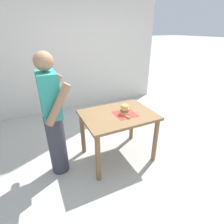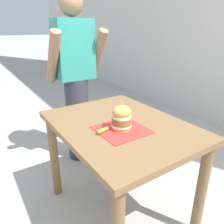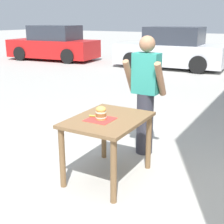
{
  "view_description": "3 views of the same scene",
  "coord_description": "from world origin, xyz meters",
  "px_view_note": "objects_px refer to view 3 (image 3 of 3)",
  "views": [
    {
      "loc": [
        -2.04,
        1.08,
        1.91
      ],
      "look_at": [
        0.0,
        0.1,
        0.82
      ],
      "focal_mm": 28.0,
      "sensor_mm": 36.0,
      "label": 1
    },
    {
      "loc": [
        -0.79,
        -1.11,
        1.39
      ],
      "look_at": [
        0.0,
        0.1,
        0.82
      ],
      "focal_mm": 35.0,
      "sensor_mm": 36.0,
      "label": 2
    },
    {
      "loc": [
        1.78,
        -3.04,
        1.91
      ],
      "look_at": [
        0.0,
        0.1,
        0.82
      ],
      "focal_mm": 50.0,
      "sensor_mm": 36.0,
      "label": 3
    }
  ],
  "objects_px": {
    "sandwich": "(101,113)",
    "diner_across_table": "(146,94)",
    "patio_table": "(108,129)",
    "pickle_spear": "(93,116)",
    "parked_car_near_curb": "(54,45)",
    "parked_car_far_end": "(171,50)"
  },
  "relations": [
    {
      "from": "sandwich",
      "to": "diner_across_table",
      "type": "relative_size",
      "value": 0.11
    },
    {
      "from": "sandwich",
      "to": "patio_table",
      "type": "bearing_deg",
      "value": 60.42
    },
    {
      "from": "pickle_spear",
      "to": "diner_across_table",
      "type": "height_order",
      "value": "diner_across_table"
    },
    {
      "from": "patio_table",
      "to": "parked_car_near_curb",
      "type": "xyz_separation_m",
      "value": [
        -7.99,
        8.63,
        0.09
      ]
    },
    {
      "from": "patio_table",
      "to": "parked_car_near_curb",
      "type": "relative_size",
      "value": 0.24
    },
    {
      "from": "parked_car_near_curb",
      "to": "parked_car_far_end",
      "type": "distance_m",
      "value": 5.67
    },
    {
      "from": "diner_across_table",
      "to": "parked_car_near_curb",
      "type": "distance_m",
      "value": 11.19
    },
    {
      "from": "sandwich",
      "to": "parked_car_near_curb",
      "type": "xyz_separation_m",
      "value": [
        -7.95,
        8.71,
        -0.13
      ]
    },
    {
      "from": "parked_car_near_curb",
      "to": "parked_car_far_end",
      "type": "relative_size",
      "value": 1.02
    },
    {
      "from": "sandwich",
      "to": "diner_across_table",
      "type": "xyz_separation_m",
      "value": [
        0.14,
        0.98,
        0.03
      ]
    },
    {
      "from": "pickle_spear",
      "to": "parked_car_far_end",
      "type": "relative_size",
      "value": 0.02
    },
    {
      "from": "patio_table",
      "to": "parked_car_far_end",
      "type": "height_order",
      "value": "parked_car_far_end"
    },
    {
      "from": "pickle_spear",
      "to": "parked_car_near_curb",
      "type": "distance_m",
      "value": 11.69
    },
    {
      "from": "pickle_spear",
      "to": "parked_car_near_curb",
      "type": "bearing_deg",
      "value": 131.98
    },
    {
      "from": "parked_car_far_end",
      "to": "patio_table",
      "type": "bearing_deg",
      "value": -75.38
    },
    {
      "from": "sandwich",
      "to": "pickle_spear",
      "type": "relative_size",
      "value": 2.2
    },
    {
      "from": "parked_car_far_end",
      "to": "parked_car_near_curb",
      "type": "bearing_deg",
      "value": -177.03
    },
    {
      "from": "sandwich",
      "to": "parked_car_far_end",
      "type": "bearing_deg",
      "value": 104.22
    },
    {
      "from": "diner_across_table",
      "to": "parked_car_near_curb",
      "type": "xyz_separation_m",
      "value": [
        -8.08,
        7.73,
        -0.16
      ]
    },
    {
      "from": "patio_table",
      "to": "parked_car_near_curb",
      "type": "bearing_deg",
      "value": 132.8
    },
    {
      "from": "diner_across_table",
      "to": "parked_car_near_curb",
      "type": "height_order",
      "value": "diner_across_table"
    },
    {
      "from": "diner_across_table",
      "to": "parked_car_far_end",
      "type": "distance_m",
      "value": 8.39
    }
  ]
}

